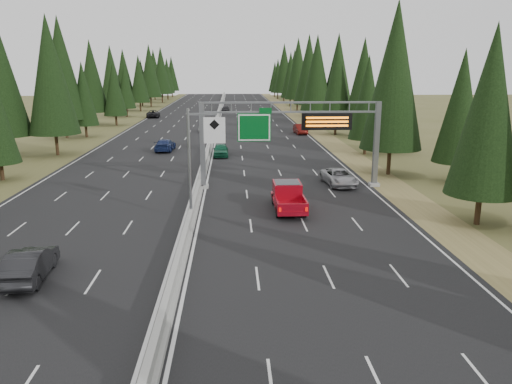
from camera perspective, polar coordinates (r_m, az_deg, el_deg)
road at (r=90.38m, az=-4.72°, el=7.09°), size 32.00×260.00×0.08m
shoulder_right at (r=91.54m, az=6.58°, el=7.13°), size 3.60×260.00×0.06m
shoulder_left at (r=92.70m, az=-15.86°, el=6.78°), size 3.60×260.00×0.06m
median_barrier at (r=90.34m, az=-4.72°, el=7.33°), size 0.70×260.00×0.85m
sign_gantry at (r=45.30m, az=4.77°, el=6.96°), size 16.75×0.98×7.80m
hov_sign_pole at (r=35.26m, az=-6.68°, el=4.03°), size 2.80×0.50×8.00m
tree_row_right at (r=86.65m, az=10.03°, el=12.75°), size 11.59×238.24×18.76m
tree_row_left at (r=82.59m, az=-21.09°, el=12.11°), size 11.99×239.19×18.80m
silver_minivan at (r=47.46m, az=9.47°, el=1.70°), size 3.00×5.62×1.50m
red_pickup at (r=38.84m, az=3.65°, el=-0.30°), size 2.22×6.22×2.03m
car_ahead_green at (r=62.52m, az=-4.04°, el=4.82°), size 1.90×4.61×1.56m
car_ahead_dkred at (r=84.36m, az=5.10°, el=7.18°), size 2.00×5.00×1.62m
car_ahead_dkgrey at (r=102.56m, az=0.41°, el=8.37°), size 2.08×4.96×1.43m
car_ahead_white at (r=110.93m, az=-0.21°, el=8.79°), size 2.64×5.14×1.39m
car_ahead_far at (r=127.36m, az=-3.51°, el=9.47°), size 2.11×4.73×1.58m
car_onc_near at (r=28.60m, az=-24.47°, el=-7.48°), size 2.09×5.12×1.65m
car_onc_blue at (r=67.58m, az=-10.35°, el=5.31°), size 2.45×5.53×1.58m
car_onc_white at (r=87.76m, az=-6.10°, el=7.30°), size 1.51×3.74×1.27m
car_onc_far at (r=115.23m, az=-11.66°, el=8.76°), size 3.17×6.09×1.64m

